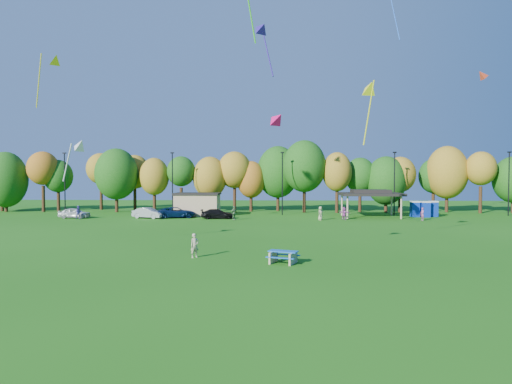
{
  "coord_description": "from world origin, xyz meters",
  "views": [
    {
      "loc": [
        0.94,
        -25.83,
        5.62
      ],
      "look_at": [
        -0.39,
        6.0,
        4.5
      ],
      "focal_mm": 32.0,
      "sensor_mm": 36.0,
      "label": 1
    }
  ],
  "objects_px": {
    "car_d": "(218,214)",
    "picnic_table": "(283,256)",
    "porta_potties": "(424,209)",
    "car_c": "(177,212)",
    "car_b": "(148,213)",
    "car_a": "(74,213)",
    "kite_flyer": "(195,246)"
  },
  "relations": [
    {
      "from": "car_a",
      "to": "car_c",
      "type": "height_order",
      "value": "car_c"
    },
    {
      "from": "car_a",
      "to": "car_d",
      "type": "distance_m",
      "value": 19.23
    },
    {
      "from": "kite_flyer",
      "to": "car_a",
      "type": "bearing_deg",
      "value": 88.1
    },
    {
      "from": "porta_potties",
      "to": "car_d",
      "type": "distance_m",
      "value": 28.45
    },
    {
      "from": "porta_potties",
      "to": "car_b",
      "type": "distance_m",
      "value": 37.63
    },
    {
      "from": "picnic_table",
      "to": "car_b",
      "type": "height_order",
      "value": "car_b"
    },
    {
      "from": "porta_potties",
      "to": "car_c",
      "type": "distance_m",
      "value": 33.96
    },
    {
      "from": "car_c",
      "to": "car_d",
      "type": "relative_size",
      "value": 1.19
    },
    {
      "from": "car_c",
      "to": "car_d",
      "type": "height_order",
      "value": "car_c"
    },
    {
      "from": "car_a",
      "to": "car_b",
      "type": "bearing_deg",
      "value": -89.58
    },
    {
      "from": "car_a",
      "to": "car_b",
      "type": "distance_m",
      "value": 9.97
    },
    {
      "from": "porta_potties",
      "to": "car_b",
      "type": "relative_size",
      "value": 0.87
    },
    {
      "from": "car_b",
      "to": "car_c",
      "type": "xyz_separation_m",
      "value": [
        3.6,
        0.91,
        0.02
      ]
    },
    {
      "from": "porta_potties",
      "to": "car_c",
      "type": "height_order",
      "value": "porta_potties"
    },
    {
      "from": "kite_flyer",
      "to": "car_d",
      "type": "relative_size",
      "value": 0.38
    },
    {
      "from": "kite_flyer",
      "to": "car_c",
      "type": "bearing_deg",
      "value": 66.08
    },
    {
      "from": "porta_potties",
      "to": "kite_flyer",
      "type": "bearing_deg",
      "value": -128.75
    },
    {
      "from": "porta_potties",
      "to": "car_d",
      "type": "relative_size",
      "value": 0.85
    },
    {
      "from": "car_b",
      "to": "picnic_table",
      "type": "bearing_deg",
      "value": -132.87
    },
    {
      "from": "car_b",
      "to": "car_a",
      "type": "bearing_deg",
      "value": 108.12
    },
    {
      "from": "car_c",
      "to": "car_d",
      "type": "xyz_separation_m",
      "value": [
        5.66,
        -1.05,
        -0.09
      ]
    },
    {
      "from": "car_a",
      "to": "car_b",
      "type": "height_order",
      "value": "car_b"
    },
    {
      "from": "car_c",
      "to": "car_a",
      "type": "bearing_deg",
      "value": 77.37
    },
    {
      "from": "car_a",
      "to": "kite_flyer",
      "type": "bearing_deg",
      "value": -143.61
    },
    {
      "from": "car_d",
      "to": "picnic_table",
      "type": "bearing_deg",
      "value": -171.06
    },
    {
      "from": "car_d",
      "to": "car_c",
      "type": "bearing_deg",
      "value": 73.55
    },
    {
      "from": "picnic_table",
      "to": "kite_flyer",
      "type": "xyz_separation_m",
      "value": [
        -6.06,
        1.77,
        0.37
      ]
    },
    {
      "from": "kite_flyer",
      "to": "car_d",
      "type": "distance_m",
      "value": 28.71
    },
    {
      "from": "car_b",
      "to": "car_d",
      "type": "height_order",
      "value": "car_b"
    },
    {
      "from": "porta_potties",
      "to": "car_c",
      "type": "xyz_separation_m",
      "value": [
        -33.84,
        -2.87,
        -0.37
      ]
    },
    {
      "from": "car_a",
      "to": "picnic_table",
      "type": "bearing_deg",
      "value": -138.26
    },
    {
      "from": "kite_flyer",
      "to": "car_c",
      "type": "height_order",
      "value": "kite_flyer"
    }
  ]
}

